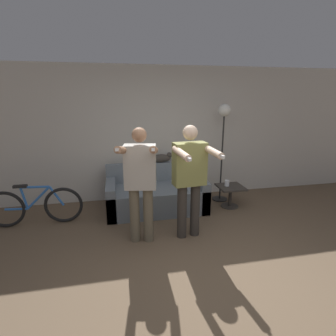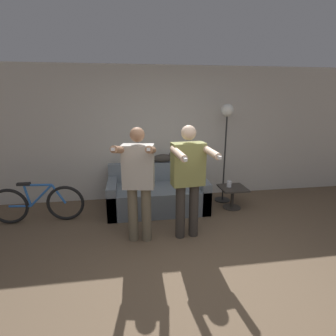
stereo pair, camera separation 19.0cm
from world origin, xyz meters
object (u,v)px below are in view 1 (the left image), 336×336
(bicycle, at_px, (35,206))
(person_left, at_px, (140,179))
(floor_lamp, at_px, (224,126))
(couch, at_px, (156,195))
(side_table, at_px, (230,192))
(person_right, at_px, (190,175))
(cup, at_px, (227,183))
(cat, at_px, (162,158))

(bicycle, bearing_deg, person_left, -27.41)
(person_left, relative_size, floor_lamp, 0.87)
(couch, xyz_separation_m, person_left, (-0.38, -1.08, 0.68))
(couch, height_order, floor_lamp, floor_lamp)
(couch, xyz_separation_m, floor_lamp, (1.34, 0.19, 1.22))
(side_table, xyz_separation_m, bicycle, (-3.40, -0.05, 0.03))
(side_table, bearing_deg, floor_lamp, 97.65)
(person_right, relative_size, side_table, 3.51)
(floor_lamp, relative_size, cup, 17.03)
(person_right, relative_size, cup, 14.87)
(person_left, relative_size, side_table, 3.48)
(cat, height_order, floor_lamp, floor_lamp)
(side_table, bearing_deg, cup, 153.44)
(person_left, relative_size, cat, 3.08)
(couch, bearing_deg, side_table, -7.66)
(cat, height_order, bicycle, cat)
(person_right, bearing_deg, cup, 37.29)
(person_left, height_order, floor_lamp, floor_lamp)
(cat, xyz_separation_m, floor_lamp, (1.17, -0.17, 0.61))
(person_left, height_order, cat, person_left)
(cup, xyz_separation_m, bicycle, (-3.33, -0.08, -0.14))
(person_left, xyz_separation_m, cup, (1.70, 0.93, -0.49))
(person_left, bearing_deg, cat, 79.82)
(person_right, bearing_deg, cat, 90.28)
(floor_lamp, height_order, side_table, floor_lamp)
(cat, bearing_deg, floor_lamp, -8.23)
(person_right, bearing_deg, bicycle, 154.46)
(couch, relative_size, person_left, 1.08)
(side_table, distance_m, cup, 0.18)
(person_right, height_order, cup, person_right)
(couch, distance_m, side_table, 1.40)
(side_table, bearing_deg, cat, 156.00)
(bicycle, bearing_deg, couch, 6.69)
(couch, height_order, side_table, couch)
(couch, distance_m, cup, 1.34)
(couch, bearing_deg, person_left, -109.29)
(cat, distance_m, floor_lamp, 1.33)
(side_table, height_order, bicycle, bicycle)
(person_left, height_order, bicycle, person_left)
(cat, xyz_separation_m, bicycle, (-2.19, -0.59, -0.56))
(person_left, distance_m, cat, 1.54)
(side_table, height_order, cup, cup)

